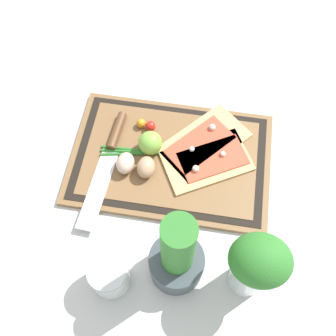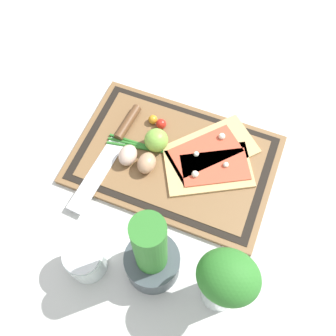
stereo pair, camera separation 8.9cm
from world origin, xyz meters
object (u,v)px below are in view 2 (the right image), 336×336
object	(u,v)px
knife	(118,139)
cherry_tomato_red	(161,124)
herb_pot	(152,257)
egg_pink	(128,155)
cherry_tomato_yellow	(153,119)
lime	(156,140)
egg_brown	(147,163)
pizza_slice_near	(210,150)
pizza_slice_far	(210,169)
sauce_jar	(86,261)
herb_glass	(226,282)

from	to	relation	value
knife	cherry_tomato_red	bearing A→B (deg)	-136.98
cherry_tomato_red	herb_pot	world-z (taller)	herb_pot
egg_pink	cherry_tomato_red	world-z (taller)	egg_pink
cherry_tomato_red	herb_pot	xyz separation A→B (m)	(-0.11, 0.32, 0.06)
cherry_tomato_yellow	lime	bearing A→B (deg)	119.43
egg_brown	herb_pot	bearing A→B (deg)	115.94
egg_brown	egg_pink	xyz separation A→B (m)	(0.05, -0.00, 0.00)
pizza_slice_near	pizza_slice_far	bearing A→B (deg)	108.46
egg_brown	pizza_slice_near	bearing A→B (deg)	-141.88
pizza_slice_near	egg_brown	world-z (taller)	egg_brown
pizza_slice_near	sauce_jar	bearing A→B (deg)	66.80
lime	cherry_tomato_yellow	xyz separation A→B (m)	(0.03, -0.06, -0.02)
pizza_slice_near	egg_pink	xyz separation A→B (m)	(0.17, 0.09, 0.02)
pizza_slice_near	sauce_jar	size ratio (longest dim) A/B	2.73
egg_pink	lime	bearing A→B (deg)	-129.76
herb_glass	pizza_slice_near	bearing A→B (deg)	-68.18
cherry_tomato_red	sauce_jar	size ratio (longest dim) A/B	0.29
pizza_slice_near	egg_pink	distance (m)	0.19
egg_brown	egg_pink	bearing A→B (deg)	-3.48
egg_pink	sauce_jar	xyz separation A→B (m)	(-0.02, 0.25, 0.00)
egg_pink	cherry_tomato_red	size ratio (longest dim) A/B	2.12
knife	cherry_tomato_yellow	distance (m)	0.10
pizza_slice_near	cherry_tomato_red	size ratio (longest dim) A/B	9.33
pizza_slice_near	herb_glass	xyz separation A→B (m)	(-0.12, 0.30, 0.10)
cherry_tomato_yellow	knife	bearing A→B (deg)	54.73
egg_brown	egg_pink	distance (m)	0.05
pizza_slice_far	egg_brown	world-z (taller)	egg_brown
pizza_slice_far	egg_brown	size ratio (longest dim) A/B	4.35
cherry_tomato_red	sauce_jar	world-z (taller)	sauce_jar
herb_glass	lime	bearing A→B (deg)	-47.68
pizza_slice_near	pizza_slice_far	xyz separation A→B (m)	(-0.02, 0.05, 0.00)
cherry_tomato_red	cherry_tomato_yellow	xyz separation A→B (m)	(0.02, -0.01, -0.00)
cherry_tomato_yellow	sauce_jar	bearing A→B (deg)	91.30
cherry_tomato_red	sauce_jar	distance (m)	0.37
cherry_tomato_red	egg_brown	bearing A→B (deg)	95.56
egg_brown	cherry_tomato_yellow	distance (m)	0.13
lime	cherry_tomato_yellow	distance (m)	0.07
knife	egg_brown	bearing A→B (deg)	156.40
cherry_tomato_yellow	herb_glass	size ratio (longest dim) A/B	0.11
sauce_jar	herb_glass	xyz separation A→B (m)	(-0.27, -0.04, 0.09)
egg_pink	cherry_tomato_red	bearing A→B (deg)	-108.09
knife	herb_pot	xyz separation A→B (m)	(-0.19, 0.25, 0.07)
herb_pot	sauce_jar	size ratio (longest dim) A/B	3.01
pizza_slice_near	sauce_jar	world-z (taller)	sauce_jar
egg_pink	cherry_tomato_yellow	world-z (taller)	egg_pink
herb_pot	sauce_jar	world-z (taller)	herb_pot
knife	lime	xyz separation A→B (m)	(-0.09, -0.02, 0.02)
herb_pot	knife	bearing A→B (deg)	-52.01
pizza_slice_near	lime	bearing A→B (deg)	16.11
egg_pink	herb_glass	size ratio (longest dim) A/B	0.26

